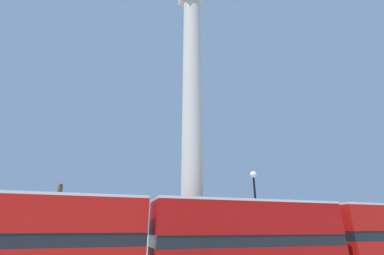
% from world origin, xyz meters
% --- Properties ---
extents(monument_column, '(6.26, 6.26, 26.06)m').
position_xyz_m(monument_column, '(0.00, 0.00, 7.34)').
color(monument_column, beige).
rests_on(monument_column, ground_plane).
extents(bus_b, '(10.62, 3.00, 4.35)m').
position_xyz_m(bus_b, '(-9.45, -4.56, 2.40)').
color(bus_b, '#B7140F').
rests_on(bus_b, ground_plane).
extents(bus_c, '(10.33, 3.29, 4.34)m').
position_xyz_m(bus_c, '(1.28, -5.28, 2.40)').
color(bus_c, '#A80F0C').
rests_on(bus_c, ground_plane).
extents(equestrian_statue, '(3.78, 2.86, 6.33)m').
position_xyz_m(equestrian_statue, '(-9.34, 5.18, 1.80)').
color(equestrian_statue, beige).
rests_on(equestrian_statue, ground_plane).
extents(street_lamp, '(0.47, 0.47, 6.72)m').
position_xyz_m(street_lamp, '(3.75, -2.45, 4.00)').
color(street_lamp, black).
rests_on(street_lamp, ground_plane).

